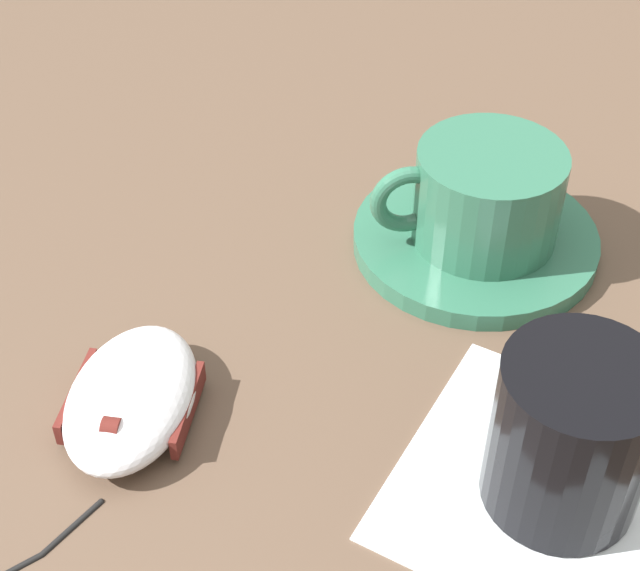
{
  "coord_description": "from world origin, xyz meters",
  "views": [
    {
      "loc": [
        -0.27,
        -0.26,
        0.4
      ],
      "look_at": [
        -0.01,
        0.06,
        0.03
      ],
      "focal_mm": 55.0,
      "sensor_mm": 36.0,
      "label": 1
    }
  ],
  "objects_px": {
    "computer_mouse": "(131,397)",
    "coffee_cup": "(485,196)",
    "saucer": "(475,239)",
    "drinking_glass": "(574,433)"
  },
  "relations": [
    {
      "from": "saucer",
      "to": "computer_mouse",
      "type": "height_order",
      "value": "computer_mouse"
    },
    {
      "from": "coffee_cup",
      "to": "drinking_glass",
      "type": "distance_m",
      "value": 0.19
    },
    {
      "from": "computer_mouse",
      "to": "coffee_cup",
      "type": "bearing_deg",
      "value": -4.24
    },
    {
      "from": "saucer",
      "to": "computer_mouse",
      "type": "relative_size",
      "value": 1.28
    },
    {
      "from": "saucer",
      "to": "computer_mouse",
      "type": "distance_m",
      "value": 0.24
    },
    {
      "from": "drinking_glass",
      "to": "coffee_cup",
      "type": "bearing_deg",
      "value": 56.48
    },
    {
      "from": "computer_mouse",
      "to": "saucer",
      "type": "bearing_deg",
      "value": -3.5
    },
    {
      "from": "saucer",
      "to": "drinking_glass",
      "type": "height_order",
      "value": "drinking_glass"
    },
    {
      "from": "coffee_cup",
      "to": "drinking_glass",
      "type": "bearing_deg",
      "value": -123.52
    },
    {
      "from": "saucer",
      "to": "coffee_cup",
      "type": "bearing_deg",
      "value": -96.79
    }
  ]
}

